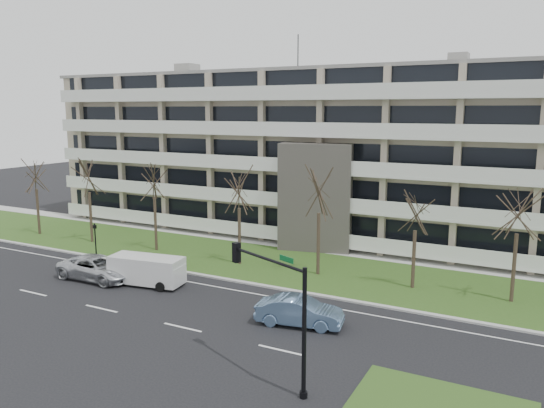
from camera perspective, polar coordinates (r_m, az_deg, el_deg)
The scene contains 18 objects.
ground at distance 30.07m, azimuth -9.58°, elevation -12.96°, with size 160.00×160.00×0.00m, color black.
grass_verge at distance 40.52m, azimuth 1.61°, elevation -6.64°, with size 90.00×10.00×0.06m, color #2C4C19.
curb at distance 36.29m, azimuth -1.88°, elevation -8.62°, with size 90.00×0.35×0.12m, color #B2B2AD.
sidewalk at distance 45.35m, azimuth 4.66°, elevation -4.83°, with size 90.00×2.00×0.08m, color #B2B2AD.
lane_edge_line at distance 35.09m, azimuth -3.10°, elevation -9.39°, with size 90.00×0.12×0.01m, color white.
apartment_building at distance 50.34m, azimuth 7.82°, elevation 5.36°, with size 60.50×15.10×18.75m.
silver_pickup at distance 39.18m, azimuth -18.21°, elevation -6.54°, with size 2.72×5.90×1.64m, color silver.
blue_sedan at distance 29.73m, azimuth 2.96°, elevation -11.45°, with size 1.67×4.80×1.58m, color #6A8DB8.
white_van at distance 36.96m, azimuth -13.25°, elevation -6.72°, with size 5.28×2.63×1.96m.
traffic_signal at distance 22.82m, azimuth 0.67°, elevation -10.33°, with size 4.64×2.19×5.79m.
pedestrian_signal at distance 45.10m, azimuth -18.49°, elevation -3.21°, with size 0.29×0.25×2.70m.
tree_0 at distance 54.22m, azimuth -24.15°, elevation 3.26°, with size 3.90×3.90×7.81m.
tree_1 at distance 49.14m, azimuth -19.18°, elevation 3.23°, with size 4.05×4.05×8.10m.
tree_2 at distance 44.71m, azimuth -12.62°, elevation 3.01°, with size 4.10×4.10×8.19m.
tree_3 at distance 39.70m, azimuth -3.58°, elevation 1.98°, with size 3.93×3.93×7.85m.
tree_4 at distance 37.18m, azimuth 5.10°, elevation 1.68°, with size 4.04×4.04×8.08m.
tree_5 at distance 35.53m, azimuth 15.24°, elevation -0.38°, with size 3.51×3.51×7.02m.
tree_6 at distance 34.92m, azimuth 25.03°, elevation -0.22°, with size 3.87×3.87×7.75m.
Camera 1 is at (16.92, -21.91, 11.73)m, focal length 35.00 mm.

